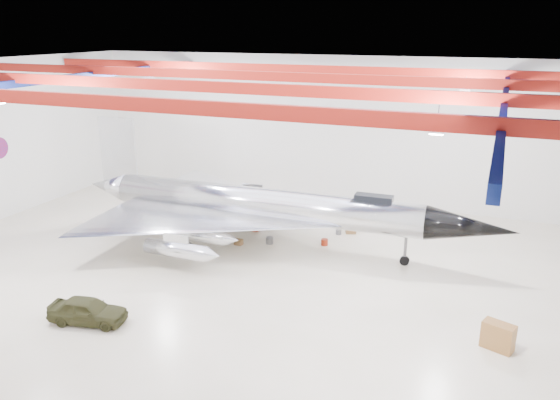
% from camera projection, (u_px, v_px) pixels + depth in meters
% --- Properties ---
extents(floor, '(40.00, 40.00, 0.00)m').
position_uv_depth(floor, '(249.00, 273.00, 30.13)').
color(floor, beige).
rests_on(floor, ground).
extents(wall_back, '(40.00, 0.00, 40.00)m').
position_uv_depth(wall_back, '(332.00, 129.00, 41.70)').
color(wall_back, silver).
rests_on(wall_back, floor).
extents(ceiling, '(40.00, 40.00, 0.00)m').
position_uv_depth(ceiling, '(245.00, 69.00, 26.80)').
color(ceiling, '#0A0F38').
rests_on(ceiling, wall_back).
extents(ceiling_structure, '(39.50, 29.50, 1.08)m').
position_uv_depth(ceiling_structure, '(246.00, 83.00, 27.00)').
color(ceiling_structure, maroon).
rests_on(ceiling_structure, ceiling).
extents(jet_aircraft, '(27.17, 16.01, 7.41)m').
position_uv_depth(jet_aircraft, '(261.00, 208.00, 33.26)').
color(jet_aircraft, silver).
rests_on(jet_aircraft, floor).
extents(jeep, '(3.80, 2.16, 1.22)m').
position_uv_depth(jeep, '(88.00, 310.00, 24.89)').
color(jeep, '#333319').
rests_on(jeep, floor).
extents(desk, '(1.44, 1.04, 1.19)m').
position_uv_depth(desk, '(498.00, 336.00, 22.85)').
color(desk, brown).
rests_on(desk, floor).
extents(crate_ply, '(0.51, 0.41, 0.34)m').
position_uv_depth(crate_ply, '(239.00, 242.00, 33.98)').
color(crate_ply, olive).
rests_on(crate_ply, floor).
extents(toolbox_red, '(0.45, 0.39, 0.28)m').
position_uv_depth(toolbox_red, '(255.00, 229.00, 36.26)').
color(toolbox_red, maroon).
rests_on(toolbox_red, floor).
extents(engine_drum, '(0.57, 0.57, 0.41)m').
position_uv_depth(engine_drum, '(270.00, 240.00, 34.13)').
color(engine_drum, '#59595B').
rests_on(engine_drum, floor).
extents(parts_bin, '(0.81, 0.74, 0.46)m').
position_uv_depth(parts_bin, '(351.00, 230.00, 35.89)').
color(parts_bin, olive).
rests_on(parts_bin, floor).
extents(crate_small, '(0.37, 0.31, 0.23)m').
position_uv_depth(crate_small, '(192.00, 210.00, 40.14)').
color(crate_small, '#59595B').
rests_on(crate_small, floor).
extents(tool_chest, '(0.50, 0.50, 0.39)m').
position_uv_depth(tool_chest, '(324.00, 242.00, 33.89)').
color(tool_chest, maroon).
rests_on(tool_chest, floor).
extents(spares_box, '(0.45, 0.45, 0.33)m').
position_uv_depth(spares_box, '(339.00, 232.00, 35.68)').
color(spares_box, '#59595B').
rests_on(spares_box, floor).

